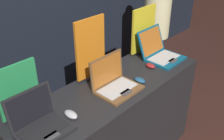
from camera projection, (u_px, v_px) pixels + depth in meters
name	position (u px, v px, depth m)	size (l,w,h in m)	color
display_counter	(112.00, 130.00, 2.31)	(1.76, 0.56, 0.93)	black
laptop_front	(40.00, 122.00, 1.62)	(0.32, 0.28, 0.25)	black
mouse_front	(71.00, 114.00, 1.75)	(0.06, 0.11, 0.04)	#B2B2B7
promo_stand_front	(19.00, 93.00, 1.68)	(0.28, 0.07, 0.38)	black
laptop_middle	(114.00, 82.00, 2.02)	(0.34, 0.27, 0.26)	brown
mouse_middle	(140.00, 80.00, 2.14)	(0.06, 0.10, 0.03)	navy
promo_stand_middle	(90.00, 50.00, 2.09)	(0.30, 0.07, 0.52)	black
laptop_back	(160.00, 52.00, 2.49)	(0.34, 0.36, 0.27)	#0F5170
mouse_back	(150.00, 66.00, 2.35)	(0.06, 0.09, 0.04)	maroon
promo_stand_back	(143.00, 31.00, 2.54)	(0.34, 0.07, 0.46)	black
person_bystander	(156.00, 31.00, 3.27)	(0.32, 0.32, 1.69)	#282833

